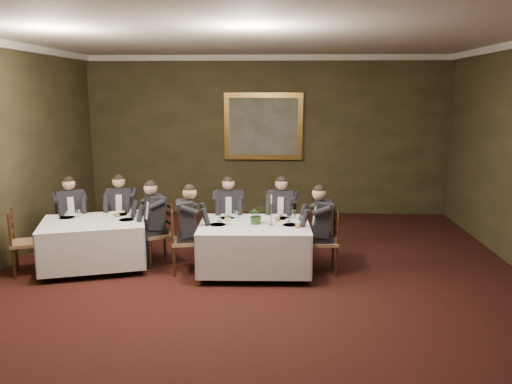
# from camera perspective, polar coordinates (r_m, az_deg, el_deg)

# --- Properties ---
(ground) EXTENTS (10.00, 10.00, 0.00)m
(ground) POSITION_cam_1_polar(r_m,az_deg,el_deg) (6.72, -0.02, -12.49)
(ground) COLOR black
(ground) RESTS_ON ground
(ceiling) EXTENTS (8.00, 10.00, 0.10)m
(ceiling) POSITION_cam_1_polar(r_m,az_deg,el_deg) (6.20, -0.02, 18.61)
(ceiling) COLOR silver
(ceiling) RESTS_ON back_wall
(back_wall) EXTENTS (8.00, 0.10, 3.50)m
(back_wall) POSITION_cam_1_polar(r_m,az_deg,el_deg) (11.19, 1.28, 6.41)
(back_wall) COLOR #2F2A17
(back_wall) RESTS_ON ground
(crown_molding) EXTENTS (8.00, 10.00, 0.12)m
(crown_molding) POSITION_cam_1_polar(r_m,az_deg,el_deg) (6.19, -0.02, 18.06)
(crown_molding) COLOR white
(crown_molding) RESTS_ON back_wall
(table_main) EXTENTS (1.72, 1.33, 0.67)m
(table_main) POSITION_cam_1_polar(r_m,az_deg,el_deg) (7.63, -0.20, -5.94)
(table_main) COLOR black
(table_main) RESTS_ON ground
(table_second) EXTENTS (1.84, 1.59, 0.67)m
(table_second) POSITION_cam_1_polar(r_m,az_deg,el_deg) (8.19, -18.02, -5.29)
(table_second) COLOR black
(table_second) RESTS_ON ground
(chair_main_backleft) EXTENTS (0.49, 0.47, 1.00)m
(chair_main_backleft) POSITION_cam_1_polar(r_m,az_deg,el_deg) (8.51, -3.12, -5.26)
(chair_main_backleft) COLOR #846243
(chair_main_backleft) RESTS_ON ground
(diner_main_backleft) EXTENTS (0.45, 0.52, 1.35)m
(diner_main_backleft) POSITION_cam_1_polar(r_m,az_deg,el_deg) (8.44, -3.14, -3.80)
(diner_main_backleft) COLOR black
(diner_main_backleft) RESTS_ON chair_main_backleft
(chair_main_backright) EXTENTS (0.51, 0.49, 1.00)m
(chair_main_backright) POSITION_cam_1_polar(r_m,az_deg,el_deg) (8.50, 2.98, -5.29)
(chair_main_backright) COLOR #846243
(chair_main_backright) RESTS_ON ground
(diner_main_backright) EXTENTS (0.48, 0.55, 1.35)m
(diner_main_backright) POSITION_cam_1_polar(r_m,az_deg,el_deg) (8.43, 2.98, -3.82)
(diner_main_backright) COLOR black
(diner_main_backright) RESTS_ON chair_main_backright
(chair_main_endleft) EXTENTS (0.50, 0.52, 1.00)m
(chair_main_endleft) POSITION_cam_1_polar(r_m,az_deg,el_deg) (7.77, -8.09, -7.02)
(chair_main_endleft) COLOR #846243
(chair_main_endleft) RESTS_ON ground
(diner_main_endleft) EXTENTS (0.55, 0.49, 1.35)m
(diner_main_endleft) POSITION_cam_1_polar(r_m,az_deg,el_deg) (7.70, -8.05, -5.40)
(diner_main_endleft) COLOR black
(diner_main_endleft) RESTS_ON chair_main_endleft
(chair_main_endright) EXTENTS (0.43, 0.45, 1.00)m
(chair_main_endright) POSITION_cam_1_polar(r_m,az_deg,el_deg) (7.73, 7.74, -7.10)
(chair_main_endright) COLOR #846243
(chair_main_endright) RESTS_ON ground
(diner_main_endright) EXTENTS (0.49, 0.43, 1.35)m
(diner_main_endright) POSITION_cam_1_polar(r_m,az_deg,el_deg) (7.66, 7.70, -5.48)
(diner_main_endright) COLOR black
(diner_main_endright) RESTS_ON chair_main_endright
(chair_sec_backleft) EXTENTS (0.60, 0.59, 1.00)m
(chair_sec_backleft) POSITION_cam_1_polar(r_m,az_deg,el_deg) (9.04, -20.29, -4.99)
(chair_sec_backleft) COLOR #846243
(chair_sec_backleft) RESTS_ON ground
(diner_sec_backleft) EXTENTS (0.59, 0.62, 1.35)m
(diner_sec_backleft) POSITION_cam_1_polar(r_m,az_deg,el_deg) (8.97, -20.37, -3.60)
(diner_sec_backleft) COLOR black
(diner_sec_backleft) RESTS_ON chair_sec_backleft
(chair_sec_backright) EXTENTS (0.47, 0.45, 1.00)m
(chair_sec_backright) POSITION_cam_1_polar(r_m,az_deg,el_deg) (8.98, -14.96, -4.76)
(chair_sec_backright) COLOR #846243
(chair_sec_backright) RESTS_ON ground
(diner_sec_backright) EXTENTS (0.44, 0.51, 1.35)m
(diner_sec_backright) POSITION_cam_1_polar(r_m,az_deg,el_deg) (8.91, -15.06, -3.37)
(diner_sec_backright) COLOR black
(diner_sec_backright) RESTS_ON chair_sec_backright
(chair_sec_endright) EXTENTS (0.59, 0.59, 1.00)m
(chair_sec_endright) POSITION_cam_1_polar(r_m,az_deg,el_deg) (8.22, -11.08, -6.07)
(chair_sec_endright) COLOR #846243
(chair_sec_endright) RESTS_ON ground
(diner_sec_endright) EXTENTS (0.62, 0.59, 1.35)m
(diner_sec_endright) POSITION_cam_1_polar(r_m,az_deg,el_deg) (8.15, -11.22, -4.55)
(diner_sec_endright) COLOR black
(diner_sec_endright) RESTS_ON chair_sec_endright
(chair_sec_endleft) EXTENTS (0.55, 0.57, 1.00)m
(chair_sec_endleft) POSITION_cam_1_polar(r_m,az_deg,el_deg) (8.37, -24.70, -6.62)
(chair_sec_endleft) COLOR #846243
(chair_sec_endleft) RESTS_ON ground
(centerpiece) EXTENTS (0.34, 0.32, 0.30)m
(centerpiece) POSITION_cam_1_polar(r_m,az_deg,el_deg) (7.50, 0.04, -2.55)
(centerpiece) COLOR #2D5926
(centerpiece) RESTS_ON table_main
(candlestick) EXTENTS (0.07, 0.07, 0.48)m
(candlestick) POSITION_cam_1_polar(r_m,az_deg,el_deg) (7.43, 1.75, -2.48)
(candlestick) COLOR #AC8D34
(candlestick) RESTS_ON table_main
(place_setting_table_main) EXTENTS (0.33, 0.31, 0.14)m
(place_setting_table_main) POSITION_cam_1_polar(r_m,az_deg,el_deg) (7.91, -3.01, -2.71)
(place_setting_table_main) COLOR white
(place_setting_table_main) RESTS_ON table_main
(place_setting_table_second) EXTENTS (0.33, 0.31, 0.14)m
(place_setting_table_second) POSITION_cam_1_polar(r_m,az_deg,el_deg) (8.46, -20.43, -2.50)
(place_setting_table_second) COLOR white
(place_setting_table_second) RESTS_ON table_second
(painting) EXTENTS (1.73, 0.09, 1.47)m
(painting) POSITION_cam_1_polar(r_m,az_deg,el_deg) (11.11, 0.85, 7.50)
(painting) COLOR gold
(painting) RESTS_ON back_wall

